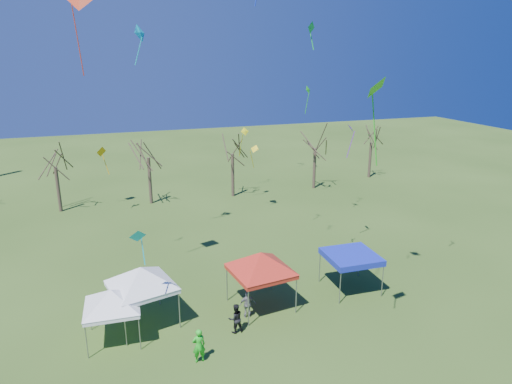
{
  "coord_description": "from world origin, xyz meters",
  "views": [
    {
      "loc": [
        -6.52,
        -19.98,
        14.21
      ],
      "look_at": [
        1.36,
        3.0,
        6.89
      ],
      "focal_mm": 32.0,
      "sensor_mm": 36.0,
      "label": 1
    }
  ],
  "objects_px": {
    "tent_red": "(261,256)",
    "person_grey": "(248,304)",
    "tree_1": "(53,151)",
    "tree_5": "(372,130)",
    "tree_4": "(316,134)",
    "tree_2": "(147,141)",
    "person_dark": "(236,318)",
    "person_green": "(199,345)",
    "tent_blue": "(351,257)",
    "tent_white_mid": "(141,271)",
    "tree_3": "(232,139)",
    "tent_white_west": "(111,293)"
  },
  "relations": [
    {
      "from": "tent_white_west",
      "to": "person_green",
      "type": "relative_size",
      "value": 2.15
    },
    {
      "from": "person_dark",
      "to": "person_green",
      "type": "relative_size",
      "value": 0.94
    },
    {
      "from": "person_green",
      "to": "tree_5",
      "type": "bearing_deg",
      "value": -137.32
    },
    {
      "from": "tent_red",
      "to": "tent_blue",
      "type": "bearing_deg",
      "value": 1.57
    },
    {
      "from": "tree_2",
      "to": "tent_white_mid",
      "type": "height_order",
      "value": "tree_2"
    },
    {
      "from": "tree_2",
      "to": "tent_blue",
      "type": "height_order",
      "value": "tree_2"
    },
    {
      "from": "tree_4",
      "to": "tent_blue",
      "type": "height_order",
      "value": "tree_4"
    },
    {
      "from": "tent_red",
      "to": "person_grey",
      "type": "xyz_separation_m",
      "value": [
        -1.07,
        -0.8,
        -2.44
      ]
    },
    {
      "from": "person_grey",
      "to": "person_green",
      "type": "distance_m",
      "value": 4.51
    },
    {
      "from": "tree_1",
      "to": "person_grey",
      "type": "distance_m",
      "value": 26.08
    },
    {
      "from": "tree_2",
      "to": "tree_4",
      "type": "distance_m",
      "value": 17.73
    },
    {
      "from": "tree_4",
      "to": "person_grey",
      "type": "height_order",
      "value": "tree_4"
    },
    {
      "from": "tent_red",
      "to": "tent_white_west",
      "type": "bearing_deg",
      "value": -175.85
    },
    {
      "from": "tree_1",
      "to": "tree_5",
      "type": "height_order",
      "value": "tree_1"
    },
    {
      "from": "person_green",
      "to": "tent_red",
      "type": "bearing_deg",
      "value": -142.99
    },
    {
      "from": "tree_1",
      "to": "tree_5",
      "type": "xyz_separation_m",
      "value": [
        34.49,
        1.42,
        -0.06
      ]
    },
    {
      "from": "tree_5",
      "to": "tree_4",
      "type": "bearing_deg",
      "value": -166.15
    },
    {
      "from": "tree_3",
      "to": "tent_blue",
      "type": "height_order",
      "value": "tree_3"
    },
    {
      "from": "tree_5",
      "to": "tree_2",
      "type": "bearing_deg",
      "value": -176.3
    },
    {
      "from": "tent_red",
      "to": "person_grey",
      "type": "relative_size",
      "value": 2.83
    },
    {
      "from": "tree_2",
      "to": "tent_red",
      "type": "height_order",
      "value": "tree_2"
    },
    {
      "from": "tree_1",
      "to": "tree_3",
      "type": "distance_m",
      "value": 16.81
    },
    {
      "from": "tree_3",
      "to": "person_grey",
      "type": "xyz_separation_m",
      "value": [
        -5.65,
        -22.44,
        -5.28
      ]
    },
    {
      "from": "tree_1",
      "to": "tree_2",
      "type": "relative_size",
      "value": 0.92
    },
    {
      "from": "tree_5",
      "to": "person_dark",
      "type": "bearing_deg",
      "value": -133.56
    },
    {
      "from": "tent_red",
      "to": "tree_1",
      "type": "bearing_deg",
      "value": 118.78
    },
    {
      "from": "tree_1",
      "to": "person_grey",
      "type": "bearing_deg",
      "value": -64.19
    },
    {
      "from": "tent_red",
      "to": "tree_4",
      "type": "bearing_deg",
      "value": 57.22
    },
    {
      "from": "tree_1",
      "to": "tent_blue",
      "type": "xyz_separation_m",
      "value": [
        18.22,
        -22.08,
        -3.58
      ]
    },
    {
      "from": "tent_red",
      "to": "tree_2",
      "type": "bearing_deg",
      "value": 99.85
    },
    {
      "from": "tree_4",
      "to": "person_green",
      "type": "xyz_separation_m",
      "value": [
        -18.38,
        -25.36,
        -5.18
      ]
    },
    {
      "from": "tent_red",
      "to": "person_grey",
      "type": "distance_m",
      "value": 2.78
    },
    {
      "from": "tree_5",
      "to": "tree_3",
      "type": "bearing_deg",
      "value": -173.48
    },
    {
      "from": "person_green",
      "to": "tent_white_west",
      "type": "bearing_deg",
      "value": -42.98
    },
    {
      "from": "tent_blue",
      "to": "person_grey",
      "type": "distance_m",
      "value": 7.28
    },
    {
      "from": "tent_red",
      "to": "tent_white_mid",
      "type": "bearing_deg",
      "value": 176.35
    },
    {
      "from": "person_green",
      "to": "tree_4",
      "type": "bearing_deg",
      "value": -128.97
    },
    {
      "from": "person_green",
      "to": "tent_blue",
      "type": "bearing_deg",
      "value": -162.5
    },
    {
      "from": "tent_white_mid",
      "to": "person_green",
      "type": "bearing_deg",
      "value": -62.52
    },
    {
      "from": "tree_1",
      "to": "tent_blue",
      "type": "distance_m",
      "value": 28.85
    },
    {
      "from": "tree_5",
      "to": "person_grey",
      "type": "distance_m",
      "value": 34.17
    },
    {
      "from": "tree_1",
      "to": "tree_2",
      "type": "xyz_separation_m",
      "value": [
        8.4,
        -0.27,
        0.5
      ]
    },
    {
      "from": "tree_5",
      "to": "tent_white_mid",
      "type": "xyz_separation_m",
      "value": [
        -28.92,
        -23.23,
        -2.56
      ]
    },
    {
      "from": "tree_1",
      "to": "person_dark",
      "type": "bearing_deg",
      "value": -67.4
    },
    {
      "from": "tent_white_mid",
      "to": "person_grey",
      "type": "relative_size",
      "value": 2.72
    },
    {
      "from": "tree_1",
      "to": "person_grey",
      "type": "xyz_separation_m",
      "value": [
        11.15,
        -23.04,
        -5.0
      ]
    },
    {
      "from": "tent_white_mid",
      "to": "person_dark",
      "type": "distance_m",
      "value": 5.65
    },
    {
      "from": "tree_4",
      "to": "tree_5",
      "type": "bearing_deg",
      "value": 13.85
    },
    {
      "from": "tree_2",
      "to": "tent_blue",
      "type": "distance_m",
      "value": 24.26
    },
    {
      "from": "tree_3",
      "to": "tent_blue",
      "type": "relative_size",
      "value": 2.51
    }
  ]
}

